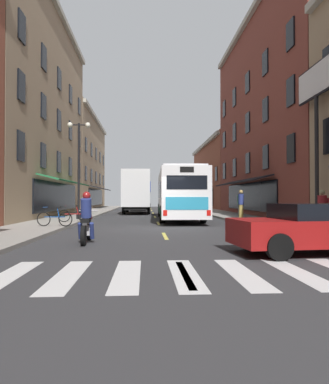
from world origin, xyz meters
The scene contains 17 objects.
ground_plane centered at (0.00, 0.00, -0.05)m, with size 34.80×80.00×0.10m, color #333335.
lane_centre_dashes centered at (0.00, -0.25, 0.00)m, with size 0.14×73.90×0.01m.
crosswalk_near centered at (0.00, -10.00, 0.00)m, with size 7.10×2.80×0.01m.
sidewalk_left centered at (-5.90, 0.00, 0.07)m, with size 3.00×80.00×0.14m, color gray.
sidewalk_right centered at (5.90, 0.00, 0.07)m, with size 3.00×80.00×0.14m, color gray.
billboard_sign centered at (7.05, -1.43, 5.94)m, with size 0.40×3.34×7.45m.
transit_bus centered at (1.49, 6.25, 1.70)m, with size 2.86×11.52×3.24m.
box_truck centered at (-1.49, 15.30, 2.01)m, with size 2.56×7.78×3.86m.
sedan_near centered at (-1.43, 24.14, 0.68)m, with size 2.07×4.37×1.30m.
sedan_mid centered at (3.78, -7.79, 0.68)m, with size 4.53×2.25×1.31m.
motorcycle_rider centered at (-2.64, -5.38, 0.71)m, with size 0.62×2.07×1.66m.
bicycle_near centered at (-4.94, -0.45, 0.50)m, with size 1.70×0.48×0.91m.
bicycle_mid centered at (-4.64, 2.49, 0.50)m, with size 1.68×0.56×0.91m.
pedestrian_near centered at (6.55, -2.87, 1.01)m, with size 0.51×0.36×1.65m.
pedestrian_mid centered at (5.37, 4.99, 1.08)m, with size 0.36×0.36×1.82m.
pedestrian_far centered at (5.93, 7.22, 1.04)m, with size 0.36×0.36×1.75m.
street_lamp_twin centered at (-4.90, 5.05, 3.47)m, with size 1.42×0.32×6.05m.
Camera 1 is at (-0.76, -16.52, 1.46)m, focal length 31.97 mm.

